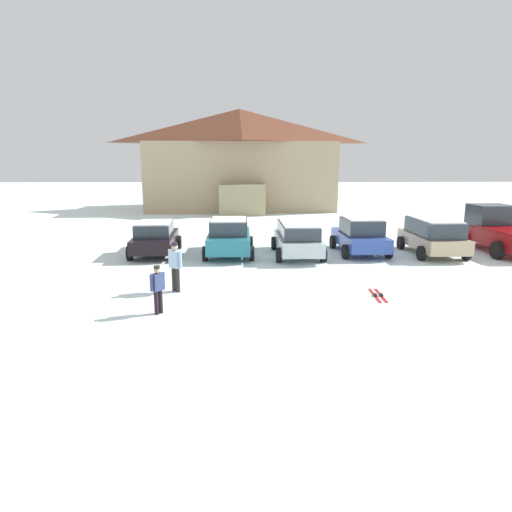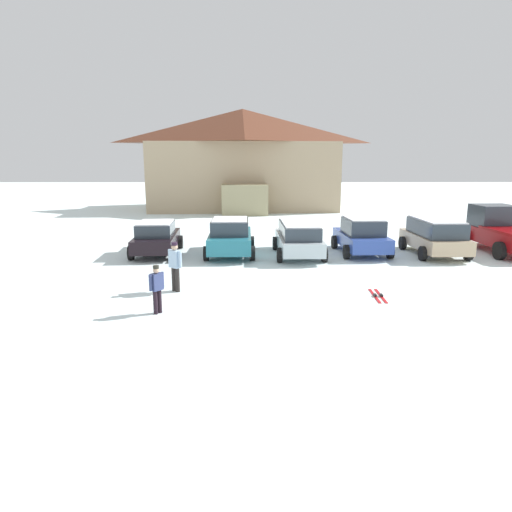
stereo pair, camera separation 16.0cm
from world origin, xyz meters
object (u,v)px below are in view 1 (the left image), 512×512
pickup_truck (499,231)px  parked_blue_hatchback (360,235)px  parked_black_sedan (155,237)px  parked_silver_wagon (297,237)px  skier_teen_in_navy_coat (158,287)px  parked_teal_hatchback (229,237)px  parked_beige_suv (433,235)px  skier_adult_in_blue_parka (175,264)px  pair_of_skis (378,295)px  ski_lodge (240,159)px

pickup_truck → parked_blue_hatchback: bearing=-176.3°
parked_black_sedan → parked_silver_wagon: bearing=-3.8°
skier_teen_in_navy_coat → parked_teal_hatchback: bearing=78.3°
parked_teal_hatchback → pickup_truck: 12.89m
parked_silver_wagon → parked_blue_hatchback: size_ratio=1.12×
skier_teen_in_navy_coat → parked_beige_suv: bearing=36.2°
parked_black_sedan → parked_beige_suv: size_ratio=1.02×
parked_silver_wagon → skier_teen_in_navy_coat: (-4.81, -7.98, -0.05)m
parked_beige_suv → pickup_truck: 3.56m
skier_adult_in_blue_parka → pair_of_skis: 6.70m
parked_black_sedan → skier_adult_in_blue_parka: skier_adult_in_blue_parka is taller
parked_black_sedan → parked_beige_suv: 12.84m
pickup_truck → skier_teen_in_navy_coat: bearing=-148.6°
ski_lodge → pair_of_skis: 28.11m
ski_lodge → skier_teen_in_navy_coat: (-1.85, -28.94, -3.59)m
parked_teal_hatchback → skier_adult_in_blue_parka: bearing=-104.5°
ski_lodge → parked_blue_hatchback: (5.96, -20.48, -3.53)m
parked_beige_suv → parked_black_sedan: bearing=178.7°
parked_blue_hatchback → pair_of_skis: parked_blue_hatchback is taller
parked_teal_hatchback → skier_adult_in_blue_parka: 6.16m
parked_silver_wagon → parked_black_sedan: bearing=176.2°
parked_blue_hatchback → parked_beige_suv: 3.31m
parked_blue_hatchback → skier_adult_in_blue_parka: parked_blue_hatchback is taller
ski_lodge → parked_teal_hatchback: ski_lodge is taller
parked_black_sedan → skier_teen_in_navy_coat: (1.74, -8.42, 0.01)m
parked_beige_suv → skier_adult_in_blue_parka: bearing=-151.7°
parked_silver_wagon → pair_of_skis: (1.95, -6.37, -0.83)m
skier_teen_in_navy_coat → pair_of_skis: bearing=13.4°
pickup_truck → skier_teen_in_navy_coat: (-14.56, -8.90, -0.20)m
parked_silver_wagon → skier_teen_in_navy_coat: bearing=-121.1°
ski_lodge → pickup_truck: bearing=-57.6°
parked_teal_hatchback → parked_blue_hatchback: size_ratio=1.03×
skier_teen_in_navy_coat → skier_adult_in_blue_parka: bearing=86.1°
ski_lodge → skier_adult_in_blue_parka: ski_lodge is taller
ski_lodge → parked_silver_wagon: bearing=-82.0°
parked_black_sedan → parked_blue_hatchback: (9.55, 0.04, 0.06)m
skier_teen_in_navy_coat → pair_of_skis: size_ratio=0.90×
parked_silver_wagon → ski_lodge: bearing=98.0°
parked_blue_hatchback → ski_lodge: bearing=106.2°
ski_lodge → pickup_truck: size_ratio=3.19×
parked_silver_wagon → skier_adult_in_blue_parka: size_ratio=2.74×
parked_silver_wagon → pickup_truck: bearing=5.4°
parked_silver_wagon → skier_adult_in_blue_parka: 7.39m
parked_blue_hatchback → pickup_truck: pickup_truck is taller
pickup_truck → parked_teal_hatchback: bearing=-176.9°
pair_of_skis → parked_teal_hatchback: bearing=127.5°
parked_black_sedan → pickup_truck: size_ratio=0.81×
ski_lodge → parked_silver_wagon: ski_lodge is taller
ski_lodge → parked_silver_wagon: 21.46m
ski_lodge → skier_teen_in_navy_coat: size_ratio=11.96×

